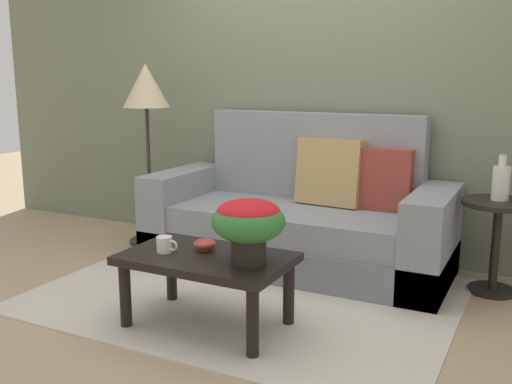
{
  "coord_description": "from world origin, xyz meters",
  "views": [
    {
      "loc": [
        1.62,
        -2.93,
        1.36
      ],
      "look_at": [
        0.03,
        0.19,
        0.65
      ],
      "focal_mm": 40.69,
      "sensor_mm": 36.0,
      "label": 1
    }
  ],
  "objects_px": {
    "couch": "(300,221)",
    "floor_lamp": "(146,99)",
    "side_table": "(497,230)",
    "coffee_mug": "(165,244)",
    "table_vase": "(501,182)",
    "potted_plant": "(248,222)",
    "snack_bowl": "(205,244)",
    "coffee_table": "(207,266)"
  },
  "relations": [
    {
      "from": "side_table",
      "to": "floor_lamp",
      "type": "height_order",
      "value": "floor_lamp"
    },
    {
      "from": "floor_lamp",
      "to": "table_vase",
      "type": "relative_size",
      "value": 5.12
    },
    {
      "from": "couch",
      "to": "side_table",
      "type": "distance_m",
      "value": 1.31
    },
    {
      "from": "coffee_table",
      "to": "side_table",
      "type": "xyz_separation_m",
      "value": [
        1.35,
        1.26,
        0.07
      ]
    },
    {
      "from": "floor_lamp",
      "to": "coffee_mug",
      "type": "relative_size",
      "value": 11.24
    },
    {
      "from": "floor_lamp",
      "to": "snack_bowl",
      "type": "height_order",
      "value": "floor_lamp"
    },
    {
      "from": "potted_plant",
      "to": "snack_bowl",
      "type": "height_order",
      "value": "potted_plant"
    },
    {
      "from": "coffee_mug",
      "to": "couch",
      "type": "bearing_deg",
      "value": 77.9
    },
    {
      "from": "table_vase",
      "to": "potted_plant",
      "type": "bearing_deg",
      "value": -129.62
    },
    {
      "from": "potted_plant",
      "to": "coffee_mug",
      "type": "xyz_separation_m",
      "value": [
        -0.5,
        -0.04,
        -0.18
      ]
    },
    {
      "from": "coffee_table",
      "to": "side_table",
      "type": "bearing_deg",
      "value": 42.95
    },
    {
      "from": "floor_lamp",
      "to": "side_table",
      "type": "bearing_deg",
      "value": 1.68
    },
    {
      "from": "couch",
      "to": "coffee_mug",
      "type": "bearing_deg",
      "value": -102.1
    },
    {
      "from": "couch",
      "to": "coffee_mug",
      "type": "height_order",
      "value": "couch"
    },
    {
      "from": "coffee_table",
      "to": "potted_plant",
      "type": "xyz_separation_m",
      "value": [
        0.27,
        -0.03,
        0.29
      ]
    },
    {
      "from": "coffee_mug",
      "to": "snack_bowl",
      "type": "relative_size",
      "value": 1.03
    },
    {
      "from": "couch",
      "to": "coffee_mug",
      "type": "relative_size",
      "value": 16.64
    },
    {
      "from": "couch",
      "to": "side_table",
      "type": "relative_size",
      "value": 3.6
    },
    {
      "from": "couch",
      "to": "coffee_mug",
      "type": "xyz_separation_m",
      "value": [
        -0.27,
        -1.27,
        0.13
      ]
    },
    {
      "from": "floor_lamp",
      "to": "snack_bowl",
      "type": "distance_m",
      "value": 1.81
    },
    {
      "from": "side_table",
      "to": "floor_lamp",
      "type": "distance_m",
      "value": 2.73
    },
    {
      "from": "side_table",
      "to": "table_vase",
      "type": "xyz_separation_m",
      "value": [
        -0.0,
        0.02,
        0.3
      ]
    },
    {
      "from": "side_table",
      "to": "coffee_mug",
      "type": "distance_m",
      "value": 2.06
    },
    {
      "from": "coffee_table",
      "to": "side_table",
      "type": "distance_m",
      "value": 1.85
    },
    {
      "from": "snack_bowl",
      "to": "table_vase",
      "type": "relative_size",
      "value": 0.44
    },
    {
      "from": "floor_lamp",
      "to": "potted_plant",
      "type": "height_order",
      "value": "floor_lamp"
    },
    {
      "from": "coffee_table",
      "to": "coffee_mug",
      "type": "distance_m",
      "value": 0.26
    },
    {
      "from": "coffee_mug",
      "to": "snack_bowl",
      "type": "height_order",
      "value": "coffee_mug"
    },
    {
      "from": "coffee_table",
      "to": "snack_bowl",
      "type": "bearing_deg",
      "value": 128.41
    },
    {
      "from": "side_table",
      "to": "potted_plant",
      "type": "bearing_deg",
      "value": -130.07
    },
    {
      "from": "coffee_table",
      "to": "potted_plant",
      "type": "bearing_deg",
      "value": -5.91
    },
    {
      "from": "table_vase",
      "to": "coffee_mug",
      "type": "bearing_deg",
      "value": -139.63
    },
    {
      "from": "coffee_mug",
      "to": "table_vase",
      "type": "distance_m",
      "value": 2.08
    },
    {
      "from": "floor_lamp",
      "to": "potted_plant",
      "type": "distance_m",
      "value": 2.03
    },
    {
      "from": "floor_lamp",
      "to": "coffee_mug",
      "type": "height_order",
      "value": "floor_lamp"
    },
    {
      "from": "couch",
      "to": "floor_lamp",
      "type": "height_order",
      "value": "floor_lamp"
    },
    {
      "from": "coffee_table",
      "to": "table_vase",
      "type": "distance_m",
      "value": 1.89
    },
    {
      "from": "floor_lamp",
      "to": "potted_plant",
      "type": "xyz_separation_m",
      "value": [
        1.54,
        -1.21,
        -0.54
      ]
    },
    {
      "from": "side_table",
      "to": "table_vase",
      "type": "relative_size",
      "value": 2.11
    },
    {
      "from": "potted_plant",
      "to": "couch",
      "type": "bearing_deg",
      "value": 100.3
    },
    {
      "from": "floor_lamp",
      "to": "coffee_mug",
      "type": "bearing_deg",
      "value": -49.95
    },
    {
      "from": "coffee_table",
      "to": "potted_plant",
      "type": "height_order",
      "value": "potted_plant"
    }
  ]
}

